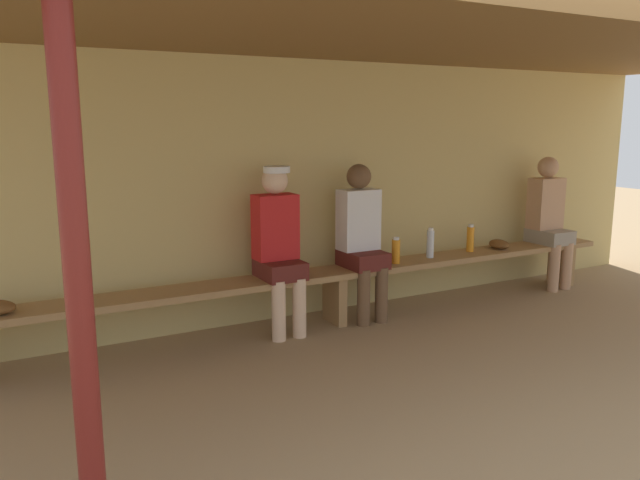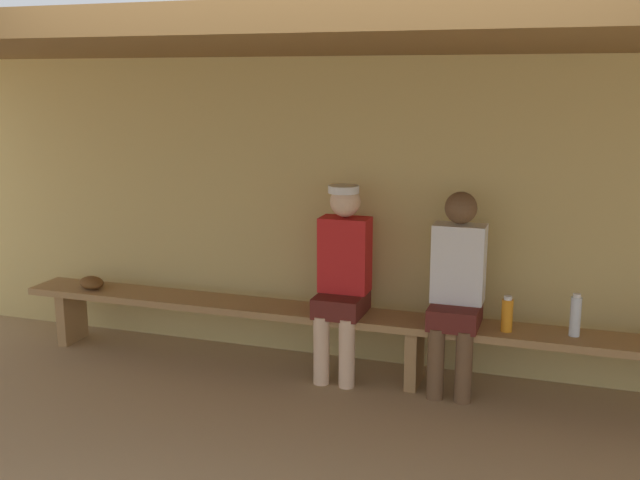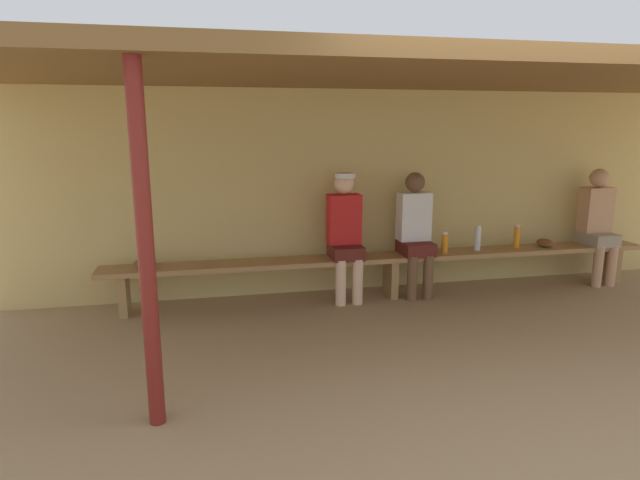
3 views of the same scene
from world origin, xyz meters
The scene contains 12 objects.
ground_plane centered at (0.00, 0.00, 0.00)m, with size 24.00×24.00×0.00m, color #9E7F59.
back_wall centered at (0.00, 2.00, 1.10)m, with size 8.00×0.20×2.20m, color tan.
dugout_roof centered at (0.00, 0.70, 2.26)m, with size 8.00×2.80×0.12m, color brown.
support_post centered at (-2.28, -0.55, 1.10)m, with size 0.10×0.10×2.20m, color maroon.
bench centered at (0.00, 1.55, 0.39)m, with size 6.00×0.36×0.46m.
player_in_white centered at (-0.52, 1.55, 0.75)m, with size 0.34×0.42×1.34m.
player_with_sunglasses centered at (0.27, 1.55, 0.73)m, with size 0.34×0.42×1.34m.
player_rightmost centered at (2.53, 1.55, 0.73)m, with size 0.34×0.42×1.34m.
water_bottle_orange centered at (0.60, 1.51, 0.57)m, with size 0.07×0.07×0.23m.
water_bottle_green centered at (1.01, 1.56, 0.59)m, with size 0.07×0.07×0.28m.
water_bottle_clear centered at (1.52, 1.59, 0.59)m, with size 0.07×0.07×0.26m.
baseball_glove_worn centered at (1.86, 1.56, 0.51)m, with size 0.24×0.17×0.09m, color brown.
Camera 1 is at (-2.56, -2.90, 1.69)m, focal length 35.28 mm.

